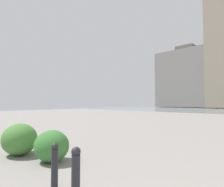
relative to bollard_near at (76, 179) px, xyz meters
name	(u,v)px	position (x,y,z in m)	size (l,w,h in m)	color
building_annex	(187,79)	(23.35, -63.69, 9.09)	(17.08, 13.67, 21.17)	gray
bollard_near	(76,179)	(0.00, 0.00, 0.00)	(0.13, 0.13, 0.90)	#232328
bollard_mid	(55,165)	(0.91, -0.21, -0.06)	(0.13, 0.13, 0.79)	#232328
shrub_low	(52,146)	(2.29, -0.91, -0.07)	(0.94, 0.85, 0.80)	#387533
shrub_round	(20,139)	(3.55, -0.60, -0.02)	(1.06, 0.95, 0.90)	#477F38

